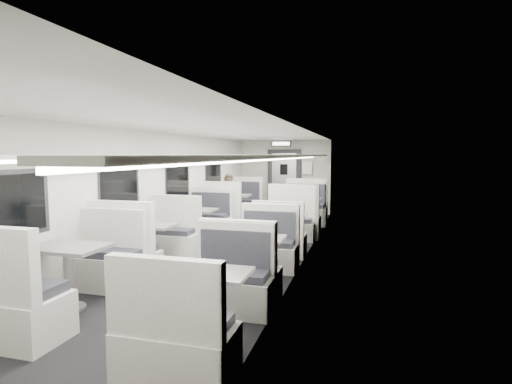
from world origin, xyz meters
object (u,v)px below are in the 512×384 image
Objects in this scene: booth_right_a at (301,214)px; passenger at (229,202)px; booth_left_a at (233,209)px; booth_left_d at (68,277)px; booth_left_c at (149,245)px; booth_right_d at (209,304)px; booth_right_b at (287,230)px; exit_sign at (281,144)px; booth_left_b at (195,226)px; booth_right_c at (256,259)px; vestibule_door at (284,182)px.

booth_right_a is 1.63× the size of passenger.
booth_left_a reaches higher than booth_left_d.
booth_right_d is (2.00, -2.22, -0.01)m from booth_left_c.
booth_left_d is at bearing -116.03° from booth_right_b.
booth_right_d reaches higher than booth_right_b.
booth_left_a is 2.82m from exit_sign.
booth_left_a is 1.09× the size of booth_left_b.
booth_right_d is 6.21m from passenger.
booth_left_a is at bearing 90.98° from passenger.
exit_sign is (-1.00, 8.59, 1.91)m from booth_right_d.
exit_sign is (1.00, 8.32, 1.86)m from booth_left_d.
booth_left_b is 1.04× the size of booth_right_d.
booth_right_c is at bearing 90.00° from booth_right_d.
booth_right_a is 3.07m from vestibule_door.
booth_right_b is (2.00, 2.14, -0.03)m from booth_left_c.
vestibule_door is (1.00, 4.92, 0.65)m from booth_left_b.
vestibule_door is at bearing 109.41° from booth_right_a.
exit_sign is at bearing 77.27° from booth_left_b.
booth_left_a is 7.01m from booth_right_d.
booth_right_c is 7.30m from vestibule_door.
booth_right_a is 1.88m from booth_right_b.
booth_left_d reaches higher than booth_right_c.
booth_left_b is 1.80m from passenger.
booth_left_a is at bearing 90.00° from booth_left_d.
exit_sign reaches higher than booth_left_b.
booth_right_c is at bearing -90.00° from booth_right_b.
booth_right_d is at bearing -64.33° from booth_left_b.
booth_left_c is 2.93m from booth_right_b.
booth_left_d is 5.67m from passenger.
booth_right_c is 3.31× the size of exit_sign.
vestibule_door is (1.00, 8.81, 0.62)m from booth_left_d.
passenger is (-1.83, 5.92, 0.35)m from booth_right_d.
exit_sign is at bearing 81.08° from booth_left_c.
booth_left_b is at bearing -174.34° from booth_right_b.
booth_left_d is at bearing -90.00° from booth_left_c.
booth_right_a is at bearing -66.95° from exit_sign.
vestibule_door is at bearing 67.03° from booth_left_a.
vestibule_door reaches higher than booth_right_b.
booth_right_a is 6.24m from booth_right_d.
booth_right_c is (0.00, -2.48, 0.01)m from booth_right_b.
booth_left_d is at bearing -102.96° from passenger.
booth_left_d is at bearing -141.05° from booth_right_c.
booth_left_d is (0.00, -6.45, -0.00)m from booth_left_a.
booth_left_a is at bearing 130.30° from booth_right_b.
vestibule_door is at bearing 81.70° from booth_left_c.
booth_right_b is at bearing -49.70° from booth_left_a.
booth_right_d is at bearing -83.36° from exit_sign.
booth_right_a reaches higher than booth_left_c.
booth_left_d is at bearing 172.44° from booth_right_d.
booth_left_b is 1.50× the size of passenger.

